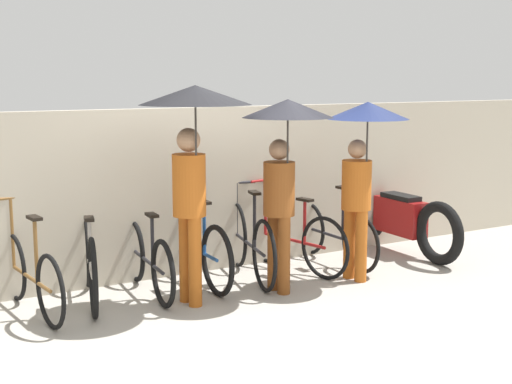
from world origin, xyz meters
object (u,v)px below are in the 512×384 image
parked_bicycle_5 (293,239)px  parked_bicycle_3 (198,249)px  parked_bicycle_0 (31,275)px  parked_bicycle_6 (333,234)px  pedestrian_trailing (363,147)px  parked_bicycle_1 (90,262)px  motorcycle (400,220)px  pedestrian_leading (193,132)px  parked_bicycle_4 (249,243)px  parked_bicycle_2 (148,259)px  pedestrian_center (284,146)px

parked_bicycle_5 → parked_bicycle_3: bearing=75.6°
parked_bicycle_0 → parked_bicycle_3: bearing=-93.2°
parked_bicycle_6 → pedestrian_trailing: pedestrian_trailing is taller
parked_bicycle_1 → motorcycle: size_ratio=0.81×
pedestrian_leading → parked_bicycle_4: bearing=-152.4°
parked_bicycle_3 → parked_bicycle_2: bearing=96.3°
pedestrian_leading → motorcycle: size_ratio=0.98×
parked_bicycle_0 → parked_bicycle_2: bearing=-94.0°
parked_bicycle_2 → pedestrian_center: pedestrian_center is taller
parked_bicycle_4 → parked_bicycle_5: size_ratio=1.07×
parked_bicycle_0 → motorcycle: parked_bicycle_0 is taller
parked_bicycle_2 → pedestrian_leading: (0.24, -0.62, 1.33)m
parked_bicycle_5 → parked_bicycle_6: (0.59, 0.04, -0.01)m
pedestrian_leading → motorcycle: pedestrian_leading is taller
parked_bicycle_0 → motorcycle: size_ratio=0.78×
parked_bicycle_5 → pedestrian_leading: 2.09m
parked_bicycle_1 → parked_bicycle_6: parked_bicycle_6 is taller
parked_bicycle_3 → parked_bicycle_4: bearing=-95.2°
parked_bicycle_4 → pedestrian_center: size_ratio=0.89×
pedestrian_center → motorcycle: size_ratio=0.91×
parked_bicycle_6 → parked_bicycle_1: bearing=89.6°
parked_bicycle_4 → pedestrian_leading: bearing=135.1°
parked_bicycle_6 → pedestrian_center: 1.80m
parked_bicycle_2 → parked_bicycle_3: 0.59m
parked_bicycle_6 → pedestrian_trailing: size_ratio=0.87×
parked_bicycle_2 → pedestrian_trailing: pedestrian_trailing is taller
parked_bicycle_4 → pedestrian_center: pedestrian_center is taller
parked_bicycle_1 → motorcycle: (3.98, -0.02, 0.03)m
parked_bicycle_3 → parked_bicycle_5: 1.17m
parked_bicycle_0 → parked_bicycle_1: 0.60m
pedestrian_center → parked_bicycle_3: bearing=-55.3°
parked_bicycle_3 → parked_bicycle_1: bearing=91.8°
parked_bicycle_0 → parked_bicycle_4: 2.35m
parked_bicycle_2 → pedestrian_leading: 1.48m
parked_bicycle_2 → parked_bicycle_4: parked_bicycle_2 is taller
parked_bicycle_1 → pedestrian_leading: (0.82, -0.67, 1.29)m
parked_bicycle_1 → parked_bicycle_4: 1.76m
parked_bicycle_0 → parked_bicycle_6: parked_bicycle_6 is taller
parked_bicycle_6 → pedestrian_center: pedestrian_center is taller
parked_bicycle_1 → pedestrian_center: bearing=-99.3°
parked_bicycle_5 → parked_bicycle_0: bearing=78.9°
parked_bicycle_2 → parked_bicycle_4: 1.18m
parked_bicycle_2 → parked_bicycle_3: parked_bicycle_2 is taller
pedestrian_leading → pedestrian_center: 0.97m
pedestrian_leading → pedestrian_center: pedestrian_leading is taller
parked_bicycle_0 → parked_bicycle_4: size_ratio=0.96×
parked_bicycle_6 → motorcycle: size_ratio=0.78×
parked_bicycle_5 → parked_bicycle_2: bearing=78.0°
parked_bicycle_6 → motorcycle: bearing=-89.6°
parked_bicycle_4 → motorcycle: bearing=-75.3°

